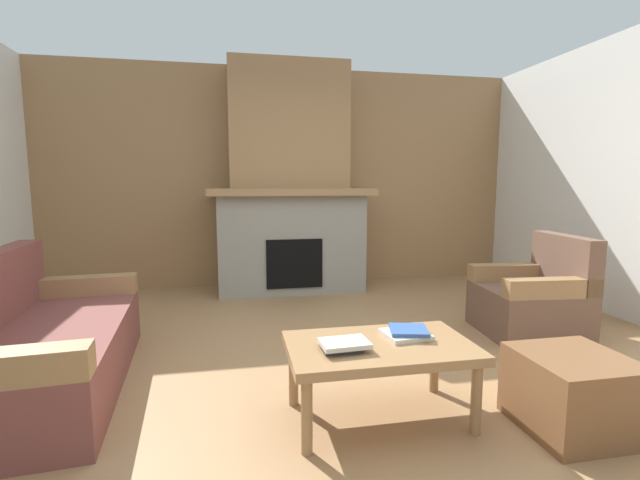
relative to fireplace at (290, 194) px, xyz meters
The scene contains 9 objects.
ground 2.87m from the fireplace, 90.00° to the right, with size 9.00×9.00×0.00m, color #9E754C.
wall_back_wood_panel 0.42m from the fireplace, 90.00° to the left, with size 6.00×0.12×2.70m, color #997047.
fireplace is the anchor object (origin of this frame).
couch 3.14m from the fireplace, 128.26° to the right, with size 0.99×1.87×0.85m.
armchair 2.86m from the fireplace, 47.56° to the right, with size 0.83×0.83×0.85m.
coffee_table 3.19m from the fireplace, 88.16° to the right, with size 1.00×0.60×0.43m.
ottoman 3.67m from the fireplace, 72.57° to the right, with size 0.52×0.52×0.40m, color brown.
book_stack_near_edge 3.22m from the fireplace, 92.20° to the right, with size 0.26×0.20×0.05m.
book_stack_center 3.11m from the fireplace, 84.68° to the right, with size 0.27×0.24×0.05m.
Camera 1 is at (-0.65, -2.63, 1.28)m, focal length 24.61 mm.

